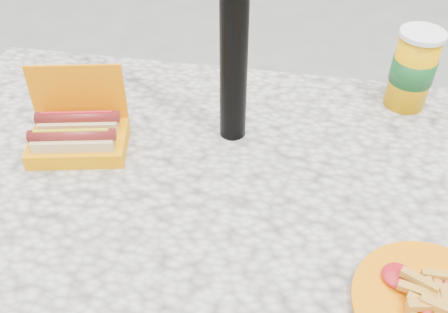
# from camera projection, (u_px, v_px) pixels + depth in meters

# --- Properties ---
(picnic_table) EXTENTS (1.20, 0.80, 0.75)m
(picnic_table) POSITION_uv_depth(u_px,v_px,m) (218.00, 230.00, 0.94)
(picnic_table) COLOR beige
(picnic_table) RESTS_ON ground
(hotdog_box) EXTENTS (0.20, 0.16, 0.15)m
(hotdog_box) POSITION_uv_depth(u_px,v_px,m) (78.00, 134.00, 0.93)
(hotdog_box) COLOR orange
(hotdog_box) RESTS_ON picnic_table
(fries_plate) EXTENTS (0.23, 0.32, 0.04)m
(fries_plate) POSITION_uv_depth(u_px,v_px,m) (432.00, 310.00, 0.67)
(fries_plate) COLOR yellow
(fries_plate) RESTS_ON picnic_table
(soda_cup) EXTENTS (0.09, 0.09, 0.17)m
(soda_cup) POSITION_uv_depth(u_px,v_px,m) (413.00, 70.00, 1.00)
(soda_cup) COLOR #EC9E00
(soda_cup) RESTS_ON picnic_table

